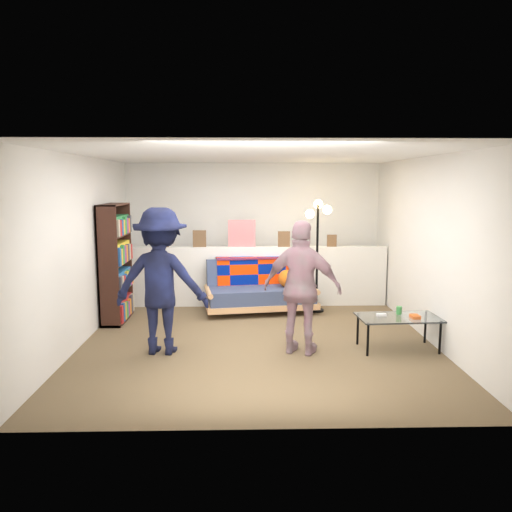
% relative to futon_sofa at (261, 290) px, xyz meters
% --- Properties ---
extents(ground, '(5.00, 5.00, 0.00)m').
position_rel_futon_sofa_xyz_m(ground, '(-0.11, -1.42, -0.35)').
color(ground, brown).
rests_on(ground, ground).
extents(room_shell, '(4.60, 5.05, 2.45)m').
position_rel_futon_sofa_xyz_m(room_shell, '(-0.11, -0.94, 1.32)').
color(room_shell, silver).
rests_on(room_shell, ground).
extents(half_wall_ledge, '(4.45, 0.15, 1.00)m').
position_rel_futon_sofa_xyz_m(half_wall_ledge, '(-0.11, 0.38, 0.15)').
color(half_wall_ledge, silver).
rests_on(half_wall_ledge, ground).
extents(ledge_decor, '(2.97, 0.02, 0.45)m').
position_rel_futon_sofa_xyz_m(ledge_decor, '(-0.33, 0.36, 0.83)').
color(ledge_decor, brown).
rests_on(ledge_decor, half_wall_ledge).
extents(futon_sofa, '(1.85, 1.07, 0.75)m').
position_rel_futon_sofa_xyz_m(futon_sofa, '(0.00, 0.00, 0.00)').
color(futon_sofa, tan).
rests_on(futon_sofa, ground).
extents(bookshelf, '(0.29, 0.88, 1.75)m').
position_rel_futon_sofa_xyz_m(bookshelf, '(-2.19, -0.48, 0.47)').
color(bookshelf, black).
rests_on(bookshelf, ground).
extents(coffee_table, '(1.02, 0.59, 0.51)m').
position_rel_futon_sofa_xyz_m(coffee_table, '(1.64, -1.91, 0.04)').
color(coffee_table, black).
rests_on(coffee_table, ground).
extents(floor_lamp, '(0.40, 0.32, 1.79)m').
position_rel_futon_sofa_xyz_m(floor_lamp, '(0.90, -0.00, 0.92)').
color(floor_lamp, black).
rests_on(floor_lamp, ground).
extents(person_left, '(1.21, 0.79, 1.77)m').
position_rel_futon_sofa_xyz_m(person_left, '(-1.27, -1.93, 0.53)').
color(person_left, black).
rests_on(person_left, ground).
extents(person_right, '(1.03, 0.72, 1.62)m').
position_rel_futon_sofa_xyz_m(person_right, '(0.42, -2.03, 0.46)').
color(person_right, '#C98298').
rests_on(person_right, ground).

